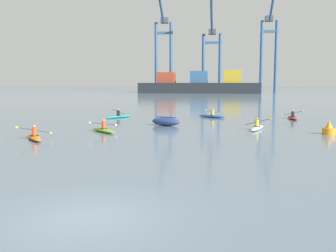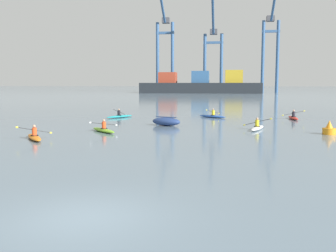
% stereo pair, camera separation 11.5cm
% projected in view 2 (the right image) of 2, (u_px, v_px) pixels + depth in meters
% --- Properties ---
extents(ground_plane, '(800.00, 800.00, 0.00)m').
position_uv_depth(ground_plane, '(84.00, 217.00, 10.40)').
color(ground_plane, slate).
extents(container_barge, '(42.10, 9.88, 7.97)m').
position_uv_depth(container_barge, '(201.00, 85.00, 135.96)').
color(container_barge, '#1E2328').
rests_on(container_barge, ground).
extents(gantry_crane_west, '(6.84, 16.80, 35.17)m').
position_uv_depth(gantry_crane_west, '(165.00, 45.00, 143.87)').
color(gantry_crane_west, '#335684').
rests_on(gantry_crane_west, ground).
extents(gantry_crane_west_mid, '(7.52, 20.65, 32.45)m').
position_uv_depth(gantry_crane_west_mid, '(213.00, 50.00, 146.50)').
color(gantry_crane_west_mid, '#335684').
rests_on(gantry_crane_west_mid, ground).
extents(gantry_crane_east_mid, '(6.49, 15.82, 35.05)m').
position_uv_depth(gantry_crane_east_mid, '(271.00, 45.00, 142.44)').
color(gantry_crane_east_mid, '#335684').
rests_on(gantry_crane_east_mid, ground).
extents(capsized_dinghy, '(2.82, 1.96, 0.76)m').
position_uv_depth(capsized_dinghy, '(166.00, 122.00, 32.61)').
color(capsized_dinghy, navy).
rests_on(capsized_dinghy, ground).
extents(channel_buoy, '(0.90, 0.90, 1.00)m').
position_uv_depth(channel_buoy, '(329.00, 129.00, 27.05)').
color(channel_buoy, orange).
rests_on(channel_buoy, ground).
extents(kayak_white, '(2.13, 3.42, 0.97)m').
position_uv_depth(kayak_white, '(257.00, 128.00, 29.80)').
color(kayak_white, silver).
rests_on(kayak_white, ground).
extents(kayak_blue, '(3.07, 2.53, 0.95)m').
position_uv_depth(kayak_blue, '(213.00, 116.00, 40.20)').
color(kayak_blue, '#2856B2').
rests_on(kayak_blue, ground).
extents(kayak_lime, '(2.75, 2.91, 0.95)m').
position_uv_depth(kayak_lime, '(103.00, 130.00, 28.43)').
color(kayak_lime, '#7ABC2D').
rests_on(kayak_lime, ground).
extents(kayak_red, '(2.25, 3.43, 0.95)m').
position_uv_depth(kayak_red, '(293.00, 117.00, 38.41)').
color(kayak_red, red).
rests_on(kayak_red, ground).
extents(kayak_teal, '(2.41, 3.15, 0.95)m').
position_uv_depth(kayak_teal, '(120.00, 116.00, 40.04)').
color(kayak_teal, teal).
rests_on(kayak_teal, ground).
extents(kayak_orange, '(2.48, 3.10, 0.95)m').
position_uv_depth(kayak_orange, '(34.00, 137.00, 24.70)').
color(kayak_orange, orange).
rests_on(kayak_orange, ground).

